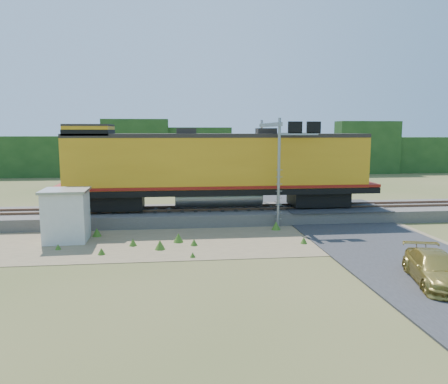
{
  "coord_description": "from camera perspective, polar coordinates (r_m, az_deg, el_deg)",
  "views": [
    {
      "loc": [
        -4.07,
        -23.71,
        6.15
      ],
      "look_at": [
        -1.03,
        3.0,
        2.4
      ],
      "focal_mm": 35.0,
      "sensor_mm": 36.0,
      "label": 1
    }
  ],
  "objects": [
    {
      "name": "rails",
      "position": [
        30.44,
        1.3,
        -2.03
      ],
      "size": [
        70.0,
        1.54,
        0.16
      ],
      "color": "brown",
      "rests_on": "ballast"
    },
    {
      "name": "weed_clumps",
      "position": [
        24.59,
        -4.99,
        -6.57
      ],
      "size": [
        15.0,
        6.2,
        0.56
      ],
      "primitive_type": null,
      "color": "#3E6A1E",
      "rests_on": "ground"
    },
    {
      "name": "ground",
      "position": [
        24.83,
        3.17,
        -6.41
      ],
      "size": [
        140.0,
        140.0,
        0.0
      ],
      "primitive_type": "plane",
      "color": "#475123",
      "rests_on": "ground"
    },
    {
      "name": "tree_line_north",
      "position": [
        61.92,
        -2.72,
        5.08
      ],
      "size": [
        130.0,
        3.0,
        6.5
      ],
      "color": "#1A3D16",
      "rests_on": "ground"
    },
    {
      "name": "shed",
      "position": [
        26.02,
        -19.9,
        -2.85
      ],
      "size": [
        2.58,
        2.58,
        2.95
      ],
      "rotation": [
        0.0,
        0.0,
        0.04
      ],
      "color": "silver",
      "rests_on": "ground"
    },
    {
      "name": "car",
      "position": [
        19.81,
        25.91,
        -9.03
      ],
      "size": [
        2.82,
        4.7,
        1.28
      ],
      "primitive_type": "imported",
      "rotation": [
        0.0,
        0.0,
        -0.25
      ],
      "color": "#AC9540",
      "rests_on": "ground"
    },
    {
      "name": "ballast",
      "position": [
        30.53,
        1.29,
        -2.92
      ],
      "size": [
        70.0,
        5.0,
        0.8
      ],
      "primitive_type": "cube",
      "color": "slate",
      "rests_on": "ground"
    },
    {
      "name": "signal_gantry",
      "position": [
        29.87,
        6.92,
        6.15
      ],
      "size": [
        2.77,
        6.2,
        6.99
      ],
      "color": "gray",
      "rests_on": "ground"
    },
    {
      "name": "dirt_shoulder",
      "position": [
        25.06,
        -1.56,
        -6.23
      ],
      "size": [
        26.0,
        8.0,
        0.03
      ],
      "primitive_type": "cube",
      "color": "#8C7754",
      "rests_on": "ground"
    },
    {
      "name": "road",
      "position": [
        27.51,
        17.49,
        -5.16
      ],
      "size": [
        7.0,
        66.0,
        0.86
      ],
      "color": "#38383A",
      "rests_on": "ground"
    },
    {
      "name": "locomotive",
      "position": [
        29.92,
        -1.32,
        3.33
      ],
      "size": [
        21.88,
        3.34,
        5.64
      ],
      "color": "black",
      "rests_on": "rails"
    }
  ]
}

